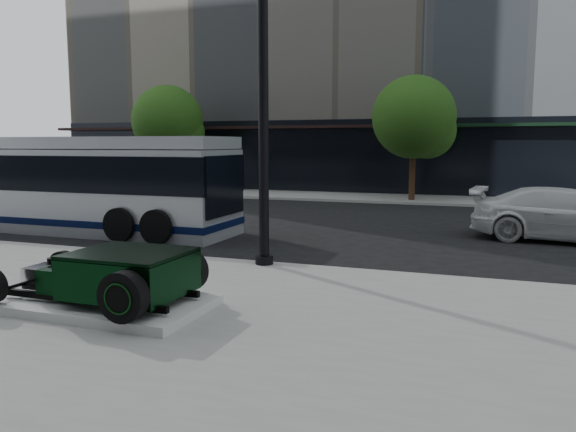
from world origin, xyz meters
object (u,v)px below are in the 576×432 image
(lamppost, at_px, (263,109))
(transit_bus, at_px, (55,183))
(hot_rod, at_px, (118,274))
(white_sedan, at_px, (568,215))

(lamppost, height_order, transit_bus, lamppost)
(hot_rod, relative_size, lamppost, 0.45)
(transit_bus, height_order, white_sedan, transit_bus)
(hot_rod, bearing_deg, lamppost, 77.95)
(lamppost, relative_size, white_sedan, 1.40)
(hot_rod, height_order, lamppost, lamppost)
(hot_rod, xyz_separation_m, white_sedan, (7.48, 10.12, 0.05))
(lamppost, xyz_separation_m, white_sedan, (6.63, 6.18, -2.71))
(lamppost, distance_m, transit_bus, 9.25)
(white_sedan, bearing_deg, transit_bus, 106.96)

